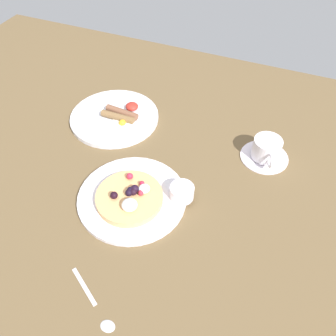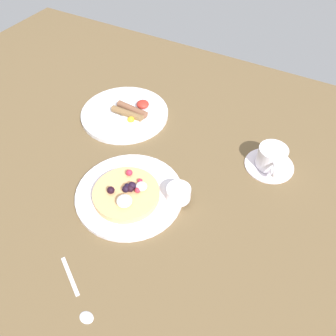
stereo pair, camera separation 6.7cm
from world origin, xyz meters
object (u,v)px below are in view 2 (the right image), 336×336
(coffee_saucer, at_px, (269,165))
(teaspoon, at_px, (80,301))
(syrup_ramekin, at_px, (179,193))
(pancake_plate, at_px, (131,195))
(breakfast_plate, at_px, (125,114))
(coffee_cup, at_px, (272,157))

(coffee_saucer, xyz_separation_m, teaspoon, (-0.20, -0.52, -0.00))
(syrup_ramekin, xyz_separation_m, coffee_saucer, (0.15, 0.21, -0.02))
(pancake_plate, distance_m, syrup_ramekin, 0.12)
(breakfast_plate, height_order, coffee_saucer, breakfast_plate)
(coffee_cup, height_order, teaspoon, coffee_cup)
(syrup_ramekin, xyz_separation_m, breakfast_plate, (-0.29, 0.20, -0.02))
(pancake_plate, bearing_deg, teaspoon, -78.35)
(teaspoon, bearing_deg, coffee_cup, 68.49)
(pancake_plate, xyz_separation_m, coffee_saucer, (0.26, 0.26, -0.00))
(syrup_ramekin, height_order, teaspoon, syrup_ramekin)
(pancake_plate, bearing_deg, coffee_saucer, 45.21)
(breakfast_plate, xyz_separation_m, coffee_cup, (0.44, 0.01, 0.03))
(breakfast_plate, bearing_deg, teaspoon, -64.76)
(syrup_ramekin, bearing_deg, coffee_saucer, 54.54)
(teaspoon, bearing_deg, syrup_ramekin, 80.58)
(breakfast_plate, height_order, coffee_cup, coffee_cup)
(breakfast_plate, xyz_separation_m, teaspoon, (0.24, -0.51, -0.00))
(syrup_ramekin, height_order, breakfast_plate, syrup_ramekin)
(pancake_plate, xyz_separation_m, coffee_cup, (0.26, 0.26, 0.03))
(syrup_ramekin, bearing_deg, breakfast_plate, 144.90)
(syrup_ramekin, xyz_separation_m, coffee_cup, (0.15, 0.21, 0.01))
(syrup_ramekin, distance_m, coffee_cup, 0.26)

